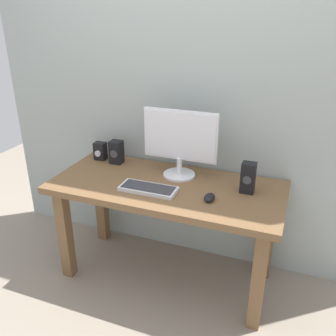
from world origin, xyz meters
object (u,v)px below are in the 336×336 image
(monitor, at_px, (180,141))
(speaker_right, at_px, (248,178))
(audio_controller, at_px, (100,151))
(mouse, at_px, (209,197))
(keyboard_primary, at_px, (148,189))
(desk, at_px, (167,200))
(speaker_left, at_px, (116,152))

(monitor, distance_m, speaker_right, 0.51)
(speaker_right, bearing_deg, monitor, 170.12)
(monitor, relative_size, audio_controller, 3.79)
(monitor, distance_m, mouse, 0.46)
(audio_controller, bearing_deg, mouse, -19.18)
(monitor, relative_size, mouse, 4.88)
(keyboard_primary, xyz_separation_m, speaker_right, (0.59, 0.21, 0.09))
(desk, xyz_separation_m, mouse, (0.32, -0.11, 0.14))
(monitor, xyz_separation_m, audio_controller, (-0.67, 0.06, -0.18))
(desk, distance_m, mouse, 0.37)
(speaker_right, height_order, audio_controller, speaker_right)
(monitor, height_order, audio_controller, monitor)
(speaker_right, xyz_separation_m, audio_controller, (-1.15, 0.14, -0.03))
(audio_controller, bearing_deg, desk, -19.54)
(keyboard_primary, relative_size, mouse, 3.51)
(speaker_right, distance_m, audio_controller, 1.16)
(keyboard_primary, distance_m, audio_controller, 0.66)
(keyboard_primary, bearing_deg, mouse, 2.77)
(monitor, distance_m, speaker_left, 0.54)
(keyboard_primary, height_order, mouse, mouse)
(desk, distance_m, speaker_right, 0.57)
(audio_controller, bearing_deg, speaker_right, -7.08)
(audio_controller, bearing_deg, keyboard_primary, -32.31)
(mouse, xyz_separation_m, speaker_right, (0.20, 0.19, 0.08))
(mouse, bearing_deg, monitor, 136.22)
(monitor, bearing_deg, audio_controller, 174.97)
(keyboard_primary, bearing_deg, speaker_left, 140.58)
(mouse, height_order, audio_controller, audio_controller)
(monitor, distance_m, audio_controller, 0.69)
(keyboard_primary, xyz_separation_m, mouse, (0.40, 0.02, 0.00))
(keyboard_primary, distance_m, speaker_left, 0.53)
(monitor, bearing_deg, mouse, -43.45)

